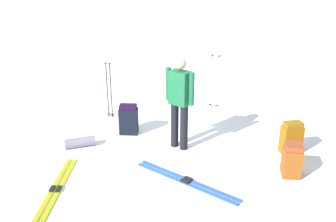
% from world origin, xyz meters
% --- Properties ---
extents(ground_plane, '(80.00, 80.00, 0.00)m').
position_xyz_m(ground_plane, '(0.00, 0.00, 0.00)').
color(ground_plane, white).
extents(skier_standing, '(0.57, 0.23, 1.70)m').
position_xyz_m(skier_standing, '(0.19, 0.09, 0.95)').
color(skier_standing, black).
rests_on(skier_standing, ground_plane).
extents(ski_pair_near, '(1.87, 0.19, 0.05)m').
position_xyz_m(ski_pair_near, '(0.96, -0.76, 0.01)').
color(ski_pair_near, '#2E57AE').
rests_on(ski_pair_near, ground_plane).
extents(ski_pair_far, '(1.19, 1.60, 0.05)m').
position_xyz_m(ski_pair_far, '(-0.46, -2.17, 0.01)').
color(ski_pair_far, '#ADAA15').
rests_on(ski_pair_far, ground_plane).
extents(backpack_large_dark, '(0.41, 0.37, 0.60)m').
position_xyz_m(backpack_large_dark, '(-0.93, -0.05, 0.29)').
color(backpack_large_dark, black).
rests_on(backpack_large_dark, ground_plane).
extents(backpack_bright, '(0.39, 0.41, 0.58)m').
position_xyz_m(backpack_bright, '(1.86, 1.16, 0.28)').
color(backpack_bright, '#95540C').
rests_on(backpack_bright, ground_plane).
extents(backpack_small_spare, '(0.40, 0.41, 0.55)m').
position_xyz_m(backpack_small_spare, '(2.15, 0.43, 0.27)').
color(backpack_small_spare, brown).
rests_on(backpack_small_spare, ground_plane).
extents(ski_poles_planted_near, '(0.15, 0.10, 1.21)m').
position_xyz_m(ski_poles_planted_near, '(-1.79, 0.29, 0.68)').
color(ski_poles_planted_near, black).
rests_on(ski_poles_planted_near, ground_plane).
extents(ski_poles_planted_far, '(0.22, 0.11, 1.23)m').
position_xyz_m(ski_poles_planted_far, '(-0.33, 2.11, 0.69)').
color(ski_poles_planted_far, '#B4B3BF').
rests_on(ski_poles_planted_far, ground_plane).
extents(sleeping_mat_rolled, '(0.45, 0.56, 0.18)m').
position_xyz_m(sleeping_mat_rolled, '(-1.25, -1.01, 0.09)').
color(sleeping_mat_rolled, slate).
rests_on(sleeping_mat_rolled, ground_plane).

